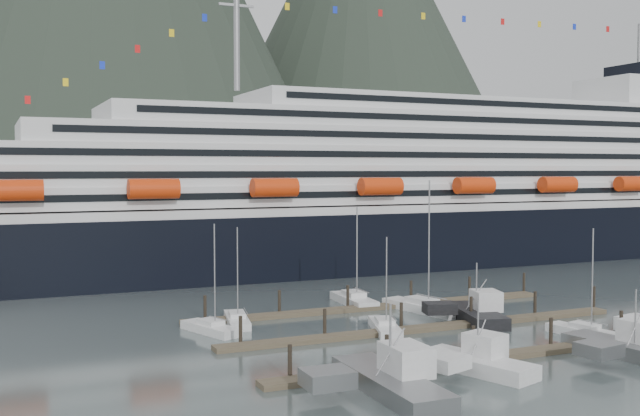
# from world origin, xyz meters

# --- Properties ---
(ground) EXTENTS (1600.00, 1600.00, 0.00)m
(ground) POSITION_xyz_m (0.00, 0.00, 0.00)
(ground) COLOR #4F5C5D
(ground) RESTS_ON ground
(cruise_ship) EXTENTS (210.00, 30.40, 50.30)m
(cruise_ship) POSITION_xyz_m (30.03, 54.94, 12.04)
(cruise_ship) COLOR black
(cruise_ship) RESTS_ON ground
(dock_near) EXTENTS (48.18, 2.28, 3.20)m
(dock_near) POSITION_xyz_m (-4.93, -9.95, 0.31)
(dock_near) COLOR #4D4132
(dock_near) RESTS_ON ground
(dock_mid) EXTENTS (48.18, 2.28, 3.20)m
(dock_mid) POSITION_xyz_m (-4.93, 3.05, 0.31)
(dock_mid) COLOR #4D4132
(dock_mid) RESTS_ON ground
(dock_far) EXTENTS (48.18, 2.28, 3.20)m
(dock_far) POSITION_xyz_m (-4.93, 16.05, 0.31)
(dock_far) COLOR #4D4132
(dock_far) RESTS_ON ground
(sailboat_a) EXTENTS (4.86, 8.41, 11.96)m
(sailboat_a) POSITION_xyz_m (-27.00, 11.23, 0.40)
(sailboat_a) COLOR silver
(sailboat_a) RESTS_ON ground
(sailboat_c) EXTENTS (5.00, 8.86, 10.55)m
(sailboat_c) POSITION_xyz_m (-9.86, 4.33, 0.39)
(sailboat_c) COLOR silver
(sailboat_c) RESTS_ON ground
(sailboat_e) EXTENTS (3.96, 8.87, 11.25)m
(sailboat_e) POSITION_xyz_m (-23.07, 14.43, 0.39)
(sailboat_e) COLOR silver
(sailboat_e) RESTS_ON ground
(sailboat_f) EXTENTS (3.44, 9.93, 13.03)m
(sailboat_f) POSITION_xyz_m (-5.72, 19.99, 0.43)
(sailboat_f) COLOR silver
(sailboat_f) RESTS_ON ground
(sailboat_g) EXTENTS (5.27, 11.71, 16.43)m
(sailboat_g) POSITION_xyz_m (-0.36, 12.26, 0.45)
(sailboat_g) COLOR silver
(sailboat_g) RESTS_ON ground
(sailboat_h) EXTENTS (3.91, 8.36, 11.64)m
(sailboat_h) POSITION_xyz_m (7.79, -6.19, 0.40)
(sailboat_h) COLOR silver
(sailboat_h) RESTS_ON ground
(trawler_a) EXTENTS (10.04, 13.95, 7.65)m
(trawler_a) POSITION_xyz_m (-20.25, -15.00, 0.95)
(trawler_a) COLOR gray
(trawler_a) RESTS_ON ground
(trawler_b) EXTENTS (8.80, 10.83, 6.67)m
(trawler_b) POSITION_xyz_m (-10.48, -12.91, 0.87)
(trawler_b) COLOR silver
(trawler_b) RESTS_ON ground
(trawler_c) EXTENTS (10.05, 14.08, 6.99)m
(trawler_c) POSITION_xyz_m (5.23, -15.03, 0.89)
(trawler_c) COLOR gray
(trawler_c) RESTS_ON ground
(trawler_e) EXTENTS (9.47, 11.90, 7.37)m
(trawler_e) POSITION_xyz_m (2.02, 4.75, 0.93)
(trawler_e) COLOR black
(trawler_e) RESTS_ON ground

